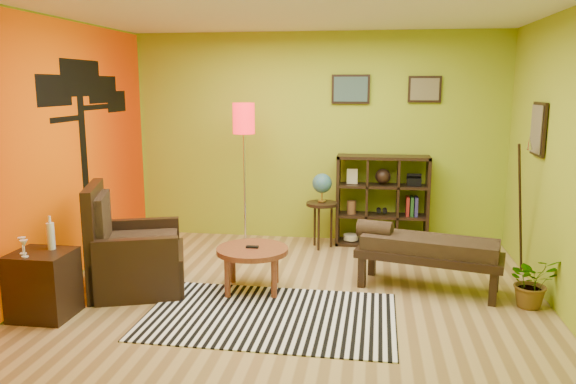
# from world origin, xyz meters

# --- Properties ---
(ground) EXTENTS (5.00, 5.00, 0.00)m
(ground) POSITION_xyz_m (0.00, 0.00, 0.00)
(ground) COLOR tan
(ground) RESTS_ON ground
(room_shell) EXTENTS (5.04, 4.54, 2.82)m
(room_shell) POSITION_xyz_m (-0.09, 0.01, 1.80)
(room_shell) COLOR #99B123
(room_shell) RESTS_ON ground
(zebra_rug) EXTENTS (2.32, 1.48, 0.01)m
(zebra_rug) POSITION_xyz_m (-0.14, -0.52, 0.01)
(zebra_rug) COLOR white
(zebra_rug) RESTS_ON ground
(coffee_table) EXTENTS (0.74, 0.74, 0.48)m
(coffee_table) POSITION_xyz_m (-0.45, 0.13, 0.39)
(coffee_table) COLOR brown
(coffee_table) RESTS_ON ground
(armchair) EXTENTS (1.16, 1.15, 1.12)m
(armchair) POSITION_xyz_m (-1.70, -0.02, 0.34)
(armchair) COLOR black
(armchair) RESTS_ON ground
(side_cabinet) EXTENTS (0.52, 0.47, 0.93)m
(side_cabinet) POSITION_xyz_m (-2.20, -0.82, 0.31)
(side_cabinet) COLOR black
(side_cabinet) RESTS_ON ground
(floor_lamp) EXTENTS (0.28, 0.28, 1.89)m
(floor_lamp) POSITION_xyz_m (-0.85, 1.57, 1.53)
(floor_lamp) COLOR silver
(floor_lamp) RESTS_ON ground
(globe_table) EXTENTS (0.40, 0.40, 0.99)m
(globe_table) POSITION_xyz_m (0.12, 1.78, 0.75)
(globe_table) COLOR black
(globe_table) RESTS_ON ground
(cube_shelf) EXTENTS (1.20, 0.35, 1.20)m
(cube_shelf) POSITION_xyz_m (0.91, 2.03, 0.60)
(cube_shelf) COLOR black
(cube_shelf) RESTS_ON ground
(bench) EXTENTS (1.56, 0.87, 0.68)m
(bench) POSITION_xyz_m (1.32, 0.44, 0.44)
(bench) COLOR black
(bench) RESTS_ON ground
(potted_plant) EXTENTS (0.56, 0.60, 0.40)m
(potted_plant) POSITION_xyz_m (2.30, 0.09, 0.20)
(potted_plant) COLOR #26661E
(potted_plant) RESTS_ON ground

